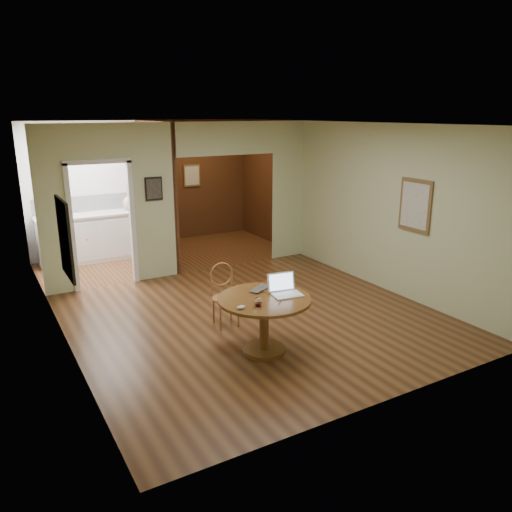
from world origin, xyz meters
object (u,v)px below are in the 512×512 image
closed_laptop (263,290)px  dining_table (264,312)px  chair (224,291)px  open_laptop (284,289)px

closed_laptop → dining_table: bearing=-146.8°
chair → closed_laptop: 0.84m
chair → closed_laptop: chair is taller
dining_table → chair: 1.01m
chair → closed_laptop: bearing=-73.8°
chair → open_laptop: 1.11m
open_laptop → dining_table: bearing=-172.9°
dining_table → open_laptop: open_laptop is taller
dining_table → chair: (-0.05, 1.01, -0.04)m
dining_table → open_laptop: 0.38m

